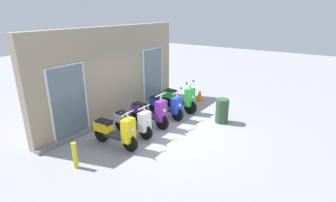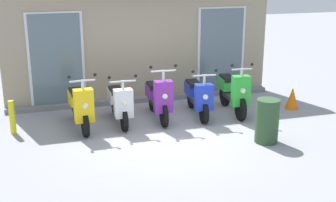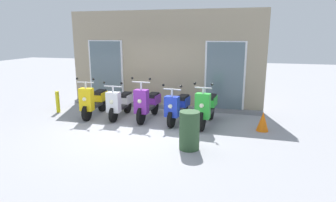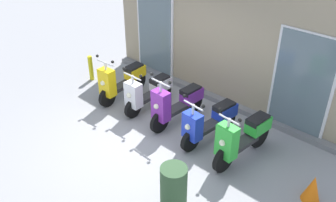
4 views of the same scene
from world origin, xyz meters
The scene contains 10 objects.
ground_plane centered at (0.00, 0.00, 0.00)m, with size 40.00×40.00×0.00m, color #939399.
storefront_facade centered at (0.00, 2.54, 1.58)m, with size 6.70×0.50×3.28m.
scooter_yellow centered at (-1.75, 0.82, 0.50)m, with size 0.58×1.58×1.28m.
scooter_white centered at (-0.91, 0.90, 0.47)m, with size 0.61×1.50×1.18m.
scooter_purple centered at (-0.03, 0.91, 0.50)m, with size 0.60×1.63×1.34m.
scooter_blue centered at (0.90, 0.90, 0.46)m, with size 0.57×1.60×1.20m.
scooter_green centered at (1.75, 0.82, 0.52)m, with size 0.53×1.65×1.29m.
trash_bin centered at (1.61, -1.02, 0.43)m, with size 0.45×0.45×0.86m, color #2D4C2D.
curb_bollard centered at (-3.12, 0.90, 0.35)m, with size 0.12×0.12×0.70m, color yellow.
traffic_cone centered at (3.25, 0.71, 0.26)m, with size 0.32×0.32×0.52m, color orange.
Camera 1 is at (-6.57, -4.26, 3.81)m, focal length 28.01 mm.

